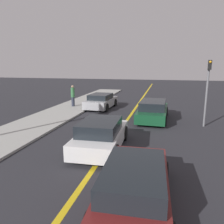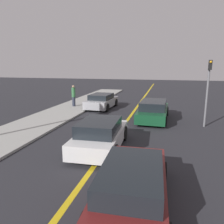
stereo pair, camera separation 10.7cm
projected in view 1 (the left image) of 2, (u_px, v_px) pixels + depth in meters
name	position (u px, v px, depth m)	size (l,w,h in m)	color
road_center_line	(127.00, 120.00, 14.77)	(0.20, 60.00, 0.01)	gold
sidewalk_left	(52.00, 117.00, 15.57)	(3.27, 35.14, 0.12)	#9E9E99
car_near_right_lane	(135.00, 186.00, 5.67)	(1.97, 4.60, 1.23)	maroon
car_ahead_center	(101.00, 135.00, 9.65)	(2.05, 4.24, 1.34)	silver
car_far_distant	(153.00, 110.00, 14.88)	(2.06, 4.76, 1.33)	#144728
car_parked_left_lot	(101.00, 101.00, 18.78)	(2.14, 4.08, 1.26)	#9E9EA3
pedestrian_mid_group	(73.00, 96.00, 19.03)	(0.32, 0.32, 1.83)	#282D3D
traffic_light	(207.00, 87.00, 12.78)	(0.18, 0.40, 3.95)	slate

